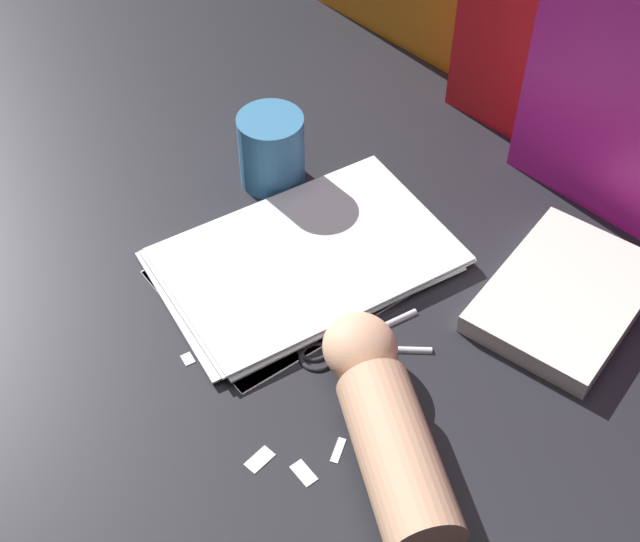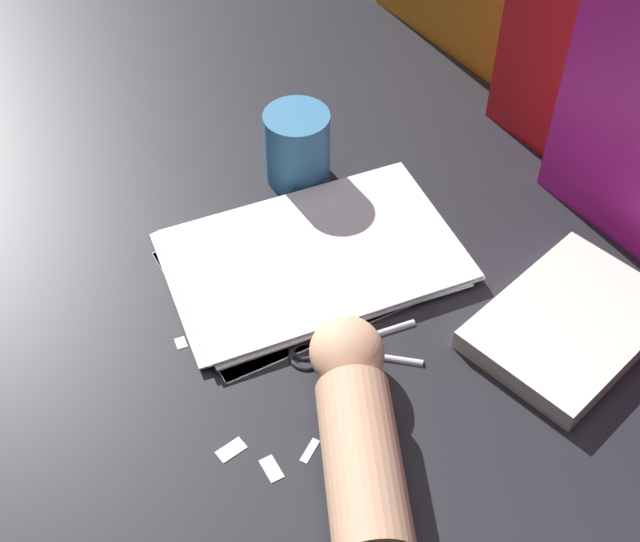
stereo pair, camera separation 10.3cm
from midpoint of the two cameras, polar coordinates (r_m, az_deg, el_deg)
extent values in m
plane|color=black|center=(1.07, 3.68, -2.34)|extent=(6.00, 6.00, 0.00)
cube|color=white|center=(1.11, 2.35, 0.30)|extent=(0.24, 0.35, 0.00)
cube|color=white|center=(1.11, 2.29, 0.44)|extent=(0.24, 0.35, 0.00)
cube|color=white|center=(1.11, 1.90, 0.62)|extent=(0.26, 0.36, 0.00)
cube|color=white|center=(1.11, 2.51, 0.72)|extent=(0.24, 0.36, 0.00)
cube|color=white|center=(1.11, 2.18, 0.90)|extent=(0.25, 0.36, 0.00)
cube|color=white|center=(1.11, 2.44, 1.00)|extent=(0.25, 0.36, 0.00)
cube|color=silver|center=(1.09, 18.35, -3.39)|extent=(0.23, 0.27, 0.03)
sphere|color=silver|center=(1.03, 3.38, -5.07)|extent=(0.01, 0.01, 0.01)
cylinder|color=silver|center=(1.04, 6.16, -4.17)|extent=(0.02, 0.11, 0.01)
torus|color=black|center=(1.02, 2.04, -5.50)|extent=(0.05, 0.05, 0.01)
cylinder|color=silver|center=(1.02, 6.44, -5.50)|extent=(0.07, 0.09, 0.01)
torus|color=black|center=(1.03, 1.94, -4.87)|extent=(0.06, 0.06, 0.01)
cylinder|color=tan|center=(0.90, 6.11, -12.53)|extent=(0.21, 0.14, 0.08)
ellipsoid|color=tan|center=(0.98, 4.74, -5.36)|extent=(0.12, 0.11, 0.06)
cube|color=white|center=(1.04, -6.12, -4.75)|extent=(0.02, 0.01, 0.00)
cube|color=white|center=(0.95, 2.49, -11.60)|extent=(0.03, 0.03, 0.00)
cube|color=white|center=(0.95, -2.60, -11.55)|extent=(0.02, 0.03, 0.00)
cube|color=white|center=(0.94, 0.06, -12.73)|extent=(0.03, 0.02, 0.00)
cylinder|color=teal|center=(1.20, 0.99, 7.86)|extent=(0.09, 0.09, 0.10)
camera|label=1|loc=(0.05, -87.13, 3.12)|focal=50.00mm
camera|label=2|loc=(0.05, 92.87, -3.12)|focal=50.00mm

